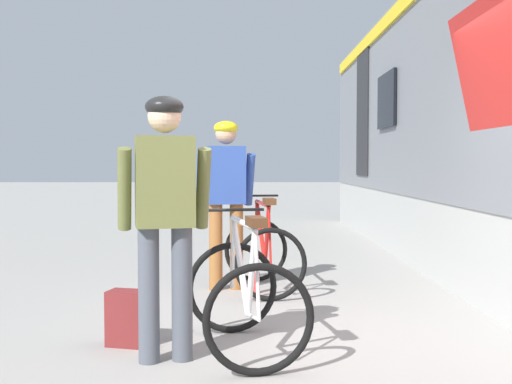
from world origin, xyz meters
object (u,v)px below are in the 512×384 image
Objects in this scene: bicycle_far_red at (263,252)px; bicycle_near_white at (244,295)px; backpack_on_platform at (128,318)px; cyclist_far_in_blue at (226,189)px; water_bottle_near_the_bikes at (256,283)px; cyclist_near_in_olive at (165,204)px.

bicycle_near_white is at bearing -94.67° from bicycle_far_red.
bicycle_far_red is 2.88× the size of backpack_on_platform.
cyclist_far_in_blue is 8.11× the size of water_bottle_near_the_bikes.
cyclist_far_in_blue is (0.31, 2.39, 0.00)m from cyclist_near_in_olive.
bicycle_far_red is at bearing -12.84° from cyclist_far_in_blue.
cyclist_near_in_olive is 4.40× the size of backpack_on_platform.
backpack_on_platform is (-0.32, 0.36, -0.85)m from cyclist_near_in_olive.
cyclist_far_in_blue reaches higher than backpack_on_platform.
bicycle_far_red is 2.20m from backpack_on_platform.
cyclist_near_in_olive is 2.41m from cyclist_far_in_blue.
cyclist_near_in_olive is at bearing -97.43° from cyclist_far_in_blue.
cyclist_near_in_olive reaches higher than backpack_on_platform.
water_bottle_near_the_bikes is at bearing -121.26° from bicycle_far_red.
cyclist_near_in_olive reaches higher than bicycle_near_white.
water_bottle_near_the_bikes is (0.63, 2.19, -0.95)m from cyclist_near_in_olive.
backpack_on_platform is (-0.85, 0.18, -0.20)m from bicycle_near_white.
backpack_on_platform is at bearing -117.54° from water_bottle_near_the_bikes.
water_bottle_near_the_bikes is at bearing 76.16° from backpack_on_platform.
cyclist_near_in_olive is 1.53× the size of bicycle_far_red.
cyclist_near_in_olive is 1.49× the size of bicycle_near_white.
backpack_on_platform is (-0.64, -2.03, -0.85)m from cyclist_far_in_blue.
cyclist_near_in_olive and cyclist_far_in_blue have the same top height.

